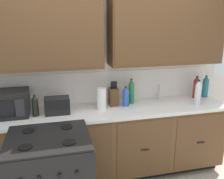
{
  "coord_description": "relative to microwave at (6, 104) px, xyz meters",
  "views": [
    {
      "loc": [
        -0.62,
        -2.43,
        1.97
      ],
      "look_at": [
        0.04,
        0.27,
        1.16
      ],
      "focal_mm": 39.58,
      "sensor_mm": 36.0,
      "label": 1
    }
  ],
  "objects": [
    {
      "name": "knife_block",
      "position": [
        1.25,
        0.05,
        -0.02
      ],
      "size": [
        0.11,
        0.14,
        0.31
      ],
      "color": "#52361E",
      "rests_on": "counter_run"
    },
    {
      "name": "microwave",
      "position": [
        0.0,
        0.0,
        0.0
      ],
      "size": [
        0.48,
        0.37,
        0.28
      ],
      "color": "black",
      "rests_on": "counter_run"
    },
    {
      "name": "toaster",
      "position": [
        0.55,
        -0.07,
        -0.04
      ],
      "size": [
        0.28,
        0.18,
        0.19
      ],
      "color": "black",
      "rests_on": "counter_run"
    },
    {
      "name": "bottle_dark",
      "position": [
        0.31,
        -0.09,
        -0.02
      ],
      "size": [
        0.07,
        0.07,
        0.24
      ],
      "color": "black",
      "rests_on": "counter_run"
    },
    {
      "name": "bottle_red",
      "position": [
        2.41,
        0.07,
        0.01
      ],
      "size": [
        0.08,
        0.08,
        0.31
      ],
      "color": "maroon",
      "rests_on": "counter_run"
    },
    {
      "name": "bottle_teal",
      "position": [
        2.57,
        0.09,
        0.01
      ],
      "size": [
        0.08,
        0.08,
        0.3
      ],
      "color": "#1E707A",
      "rests_on": "counter_run"
    },
    {
      "name": "counter_run",
      "position": [
        1.15,
        -0.07,
        -0.58
      ],
      "size": [
        2.99,
        0.64,
        0.91
      ],
      "color": "black",
      "rests_on": "ground_plane"
    },
    {
      "name": "paper_towel_roll",
      "position": [
        1.07,
        -0.05,
        -0.01
      ],
      "size": [
        0.12,
        0.12,
        0.26
      ],
      "primitive_type": "cylinder",
      "color": "white",
      "rests_on": "counter_run"
    },
    {
      "name": "bottle_clear",
      "position": [
        2.28,
        -0.19,
        0.02
      ],
      "size": [
        0.08,
        0.08,
        0.32
      ],
      "color": "silver",
      "rests_on": "counter_run"
    },
    {
      "name": "sink_faucet",
      "position": [
        1.9,
        0.14,
        -0.04
      ],
      "size": [
        0.02,
        0.02,
        0.2
      ],
      "primitive_type": "cylinder",
      "color": "#B2B5BA",
      "rests_on": "counter_run"
    },
    {
      "name": "bottle_green",
      "position": [
        1.49,
        0.07,
        0.02
      ],
      "size": [
        0.07,
        0.07,
        0.32
      ],
      "color": "#237A38",
      "rests_on": "counter_run"
    },
    {
      "name": "wall_unit",
      "position": [
        1.15,
        0.13,
        0.59
      ],
      "size": [
        4.16,
        0.4,
        2.41
      ],
      "color": "white",
      "rests_on": "ground_plane"
    },
    {
      "name": "bottle_blue",
      "position": [
        1.39,
        -0.01,
        -0.02
      ],
      "size": [
        0.08,
        0.08,
        0.25
      ],
      "color": "blue",
      "rests_on": "counter_run"
    }
  ]
}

